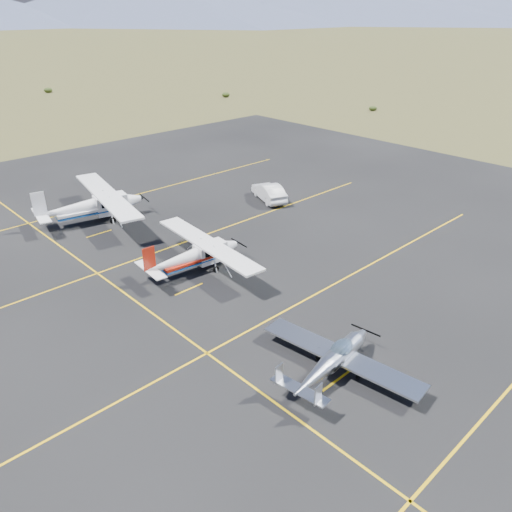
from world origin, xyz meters
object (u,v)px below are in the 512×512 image
aircraft_cessna (195,255)px  aircraft_plain (92,205)px  aircraft_low_wing (334,359)px  sedan (269,192)px

aircraft_cessna → aircraft_plain: aircraft_plain is taller
aircraft_cessna → aircraft_plain: (-0.81, 11.81, 0.23)m
aircraft_low_wing → aircraft_cessna: size_ratio=0.81×
aircraft_low_wing → sedan: bearing=45.7°
sedan → aircraft_cessna: bearing=47.2°
sedan → aircraft_plain: bearing=-2.6°
aircraft_cessna → sedan: size_ratio=2.24×
aircraft_low_wing → aircraft_plain: (0.65, 23.99, 0.52)m
aircraft_low_wing → sedan: aircraft_low_wing is taller
aircraft_low_wing → aircraft_cessna: (1.46, 12.19, 0.29)m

